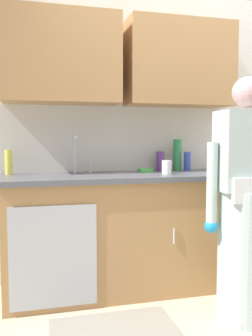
# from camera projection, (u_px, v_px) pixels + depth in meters

# --- Properties ---
(ground_plane) EXTENTS (9.00, 9.00, 0.00)m
(ground_plane) POSITION_uv_depth(u_px,v_px,m) (232.00, 320.00, 2.48)
(ground_plane) COLOR beige
(kitchen_wall_with_uppers) EXTENTS (4.80, 0.44, 2.70)m
(kitchen_wall_with_uppers) POSITION_uv_depth(u_px,v_px,m) (163.00, 110.00, 3.29)
(kitchen_wall_with_uppers) COLOR beige
(kitchen_wall_with_uppers) RESTS_ON ground
(counter_cabinet) EXTENTS (1.90, 0.62, 0.90)m
(counter_cabinet) POSITION_uv_depth(u_px,v_px,m) (126.00, 234.00, 2.98)
(counter_cabinet) COLOR #B27F4C
(counter_cabinet) RESTS_ON ground
(countertop) EXTENTS (1.96, 0.66, 0.04)m
(countertop) POSITION_uv_depth(u_px,v_px,m) (127.00, 176.00, 2.95)
(countertop) COLOR #595960
(countertop) RESTS_ON counter_cabinet
(sink) EXTENTS (0.50, 0.36, 0.35)m
(sink) POSITION_uv_depth(u_px,v_px,m) (82.00, 177.00, 2.86)
(sink) COLOR #B7BABF
(sink) RESTS_ON counter_cabinet
(person_at_sink) EXTENTS (0.55, 0.34, 1.62)m
(person_at_sink) POSITION_uv_depth(u_px,v_px,m) (244.00, 219.00, 2.44)
(person_at_sink) COLOR white
(person_at_sink) RESTS_ON ground
(floor_mat) EXTENTS (0.80, 0.50, 0.01)m
(floor_mat) POSITION_uv_depth(u_px,v_px,m) (114.00, 331.00, 2.33)
(floor_mat) COLOR gray
(floor_mat) RESTS_ON ground
(bottle_water_tall) EXTENTS (0.07, 0.07, 0.17)m
(bottle_water_tall) POSITION_uv_depth(u_px,v_px,m) (160.00, 161.00, 3.24)
(bottle_water_tall) COLOR #66388C
(bottle_water_tall) RESTS_ON countertop
(bottle_cleaner_spray) EXTENTS (0.06, 0.06, 0.19)m
(bottle_cleaner_spray) POSITION_uv_depth(u_px,v_px,m) (9.00, 162.00, 2.87)
(bottle_cleaner_spray) COLOR #D8D14C
(bottle_cleaner_spray) RESTS_ON countertop
(bottle_soap) EXTENTS (0.07, 0.07, 0.27)m
(bottle_soap) POSITION_uv_depth(u_px,v_px,m) (177.00, 155.00, 3.27)
(bottle_soap) COLOR #2D8C4C
(bottle_soap) RESTS_ON countertop
(bottle_dish_liquid) EXTENTS (0.06, 0.06, 0.16)m
(bottle_dish_liquid) POSITION_uv_depth(u_px,v_px,m) (187.00, 161.00, 3.25)
(bottle_dish_liquid) COLOR #334CB2
(bottle_dish_liquid) RESTS_ON countertop
(cup_by_sink) EXTENTS (0.08, 0.08, 0.11)m
(cup_by_sink) POSITION_uv_depth(u_px,v_px,m) (167.00, 167.00, 2.92)
(cup_by_sink) COLOR white
(cup_by_sink) RESTS_ON countertop
(knife_on_counter) EXTENTS (0.21, 0.16, 0.01)m
(knife_on_counter) POSITION_uv_depth(u_px,v_px,m) (229.00, 173.00, 3.02)
(knife_on_counter) COLOR silver
(knife_on_counter) RESTS_ON countertop
(sponge) EXTENTS (0.11, 0.07, 0.03)m
(sponge) POSITION_uv_depth(u_px,v_px,m) (146.00, 170.00, 3.10)
(sponge) COLOR #4CBF4C
(sponge) RESTS_ON countertop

